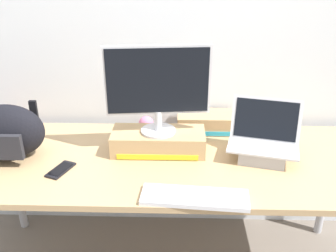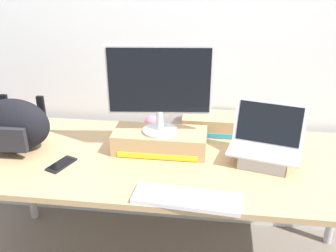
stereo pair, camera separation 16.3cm
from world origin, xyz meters
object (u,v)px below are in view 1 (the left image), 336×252
(external_keyboard, at_px, (195,197))
(plush_toy, at_px, (146,123))
(cell_phone, at_px, (61,170))
(desktop_monitor, at_px, (158,87))
(coffee_mug, at_px, (1,125))
(toner_box_cyan, at_px, (205,122))
(messenger_backpack, at_px, (8,132))
(toner_box_yellow, at_px, (158,141))
(open_laptop, at_px, (263,146))

(external_keyboard, relative_size, plush_toy, 5.35)
(cell_phone, bearing_deg, desktop_monitor, 46.29)
(coffee_mug, relative_size, toner_box_cyan, 0.40)
(coffee_mug, bearing_deg, toner_box_cyan, 3.76)
(plush_toy, bearing_deg, external_keyboard, -68.63)
(messenger_backpack, distance_m, coffee_mug, 0.32)
(cell_phone, xyz_separation_m, toner_box_cyan, (0.71, 0.47, 0.04))
(cell_phone, bearing_deg, toner_box_cyan, 55.01)
(messenger_backpack, distance_m, toner_box_cyan, 1.06)
(toner_box_yellow, bearing_deg, plush_toy, 109.15)
(messenger_backpack, height_order, plush_toy, messenger_backpack)
(toner_box_cyan, bearing_deg, coffee_mug, -176.24)
(cell_phone, bearing_deg, messenger_backpack, 176.14)
(desktop_monitor, height_order, plush_toy, desktop_monitor)
(messenger_backpack, bearing_deg, coffee_mug, 121.01)
(open_laptop, distance_m, toner_box_cyan, 0.42)
(toner_box_yellow, relative_size, external_keyboard, 1.03)
(cell_phone, distance_m, toner_box_cyan, 0.86)
(open_laptop, relative_size, external_keyboard, 0.83)
(toner_box_yellow, height_order, external_keyboard, toner_box_yellow)
(messenger_backpack, relative_size, coffee_mug, 2.91)
(coffee_mug, bearing_deg, open_laptop, -9.48)
(toner_box_yellow, xyz_separation_m, desktop_monitor, (0.00, -0.00, 0.30))
(open_laptop, bearing_deg, messenger_backpack, -165.46)
(messenger_backpack, xyz_separation_m, plush_toy, (0.66, 0.32, -0.09))
(open_laptop, relative_size, cell_phone, 2.27)
(toner_box_yellow, height_order, cell_phone, toner_box_yellow)
(desktop_monitor, xyz_separation_m, open_laptop, (0.53, -0.05, -0.29))
(open_laptop, height_order, messenger_backpack, open_laptop)
(toner_box_yellow, relative_size, cell_phone, 2.83)
(open_laptop, distance_m, plush_toy, 0.68)
(toner_box_yellow, xyz_separation_m, plush_toy, (-0.08, 0.24, -0.01))
(messenger_backpack, xyz_separation_m, toner_box_cyan, (1.00, 0.34, -0.09))
(external_keyboard, bearing_deg, coffee_mug, 155.33)
(toner_box_yellow, distance_m, coffee_mug, 0.93)
(toner_box_yellow, distance_m, desktop_monitor, 0.30)
(coffee_mug, distance_m, plush_toy, 0.83)
(desktop_monitor, relative_size, cell_phone, 3.06)
(desktop_monitor, bearing_deg, cell_phone, -161.15)
(plush_toy, bearing_deg, toner_box_cyan, 3.45)
(open_laptop, distance_m, messenger_backpack, 1.27)
(open_laptop, bearing_deg, coffee_mug, -175.93)
(toner_box_yellow, bearing_deg, messenger_backpack, -174.12)
(messenger_backpack, bearing_deg, toner_box_yellow, 5.03)
(coffee_mug, relative_size, plush_toy, 1.48)
(toner_box_yellow, bearing_deg, coffee_mug, 168.48)
(open_laptop, bearing_deg, toner_box_yellow, -172.37)
(plush_toy, bearing_deg, cell_phone, -129.34)
(messenger_backpack, height_order, toner_box_cyan, messenger_backpack)
(toner_box_yellow, distance_m, open_laptop, 0.53)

